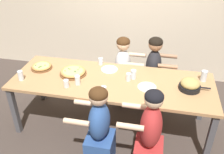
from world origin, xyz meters
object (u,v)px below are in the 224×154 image
object	(u,v)px
drinking_glass_e	(101,62)
drinking_glass_f	(78,81)
drinking_glass_h	(66,84)
pizza_board_main	(42,67)
diner_far_center	(123,72)
drinking_glass_b	(104,90)
drinking_glass_g	(133,75)
drinking_glass_d	(204,77)
diner_near_center	(99,131)
empty_plate_a	(147,87)
drinking_glass_c	(128,77)
diner_far_midright	(153,74)
empty_plate_b	(109,69)
pizza_board_second	(73,72)
skillet_bowl	(190,85)
diner_near_midright	(150,137)
drinking_glass_a	(21,76)

from	to	relation	value
drinking_glass_e	drinking_glass_f	distance (m)	0.60
drinking_glass_h	drinking_glass_e	bearing A→B (deg)	67.63
pizza_board_main	diner_far_center	distance (m)	1.27
drinking_glass_b	drinking_glass_g	bearing A→B (deg)	54.45
drinking_glass_d	diner_near_center	world-z (taller)	diner_near_center
empty_plate_a	drinking_glass_h	world-z (taller)	drinking_glass_h
drinking_glass_c	diner_far_midright	bearing A→B (deg)	65.22
pizza_board_main	drinking_glass_d	distance (m)	2.24
empty_plate_b	drinking_glass_d	xyz separation A→B (m)	(1.28, -0.03, 0.06)
drinking_glass_c	pizza_board_second	bearing A→B (deg)	179.14
skillet_bowl	drinking_glass_f	bearing A→B (deg)	-172.74
diner_far_midright	skillet_bowl	bearing A→B (deg)	34.55
drinking_glass_b	drinking_glass_e	size ratio (longest dim) A/B	0.99
pizza_board_main	pizza_board_second	distance (m)	0.50
empty_plate_b	diner_near_midright	world-z (taller)	diner_near_midright
diner_far_midright	diner_far_center	world-z (taller)	diner_far_midright
drinking_glass_f	diner_far_center	xyz separation A→B (m)	(0.44, 0.88, -0.32)
drinking_glass_g	drinking_glass_d	bearing A→B (deg)	8.45
drinking_glass_f	diner_near_midright	distance (m)	1.15
pizza_board_main	skillet_bowl	xyz separation A→B (m)	(2.05, -0.12, 0.04)
drinking_glass_e	skillet_bowl	bearing A→B (deg)	-17.93
drinking_glass_c	drinking_glass_h	xyz separation A→B (m)	(-0.75, -0.32, -0.00)
skillet_bowl	diner_near_midright	world-z (taller)	diner_near_midright
drinking_glass_d	diner_near_midright	world-z (taller)	diner_near_midright
empty_plate_b	drinking_glass_f	xyz separation A→B (m)	(-0.32, -0.46, 0.05)
drinking_glass_e	drinking_glass_g	size ratio (longest dim) A/B	0.81
drinking_glass_b	drinking_glass_f	distance (m)	0.40
empty_plate_b	drinking_glass_a	xyz separation A→B (m)	(-1.09, -0.51, 0.06)
drinking_glass_g	skillet_bowl	bearing A→B (deg)	-8.72
drinking_glass_a	drinking_glass_f	size ratio (longest dim) A/B	1.06
pizza_board_main	drinking_glass_e	size ratio (longest dim) A/B	2.95
empty_plate_a	drinking_glass_f	distance (m)	0.89
drinking_glass_h	diner_far_midright	bearing A→B (deg)	42.75
skillet_bowl	drinking_glass_c	xyz separation A→B (m)	(-0.78, 0.05, -0.02)
diner_near_center	empty_plate_a	bearing A→B (deg)	-37.61
empty_plate_a	drinking_glass_b	xyz separation A→B (m)	(-0.51, -0.25, 0.04)
pizza_board_second	diner_far_center	xyz separation A→B (m)	(0.59, 0.64, -0.29)
drinking_glass_b	diner_near_center	size ratio (longest dim) A/B	0.09
pizza_board_second	drinking_glass_h	xyz separation A→B (m)	(0.03, -0.33, 0.01)
pizza_board_main	drinking_glass_e	distance (m)	0.85
drinking_glass_h	diner_far_center	size ratio (longest dim) A/B	0.09
empty_plate_a	pizza_board_main	bearing A→B (deg)	173.04
pizza_board_second	drinking_glass_f	distance (m)	0.28
drinking_glass_a	diner_far_center	xyz separation A→B (m)	(1.22, 0.93, -0.33)
empty_plate_a	pizza_board_second	bearing A→B (deg)	172.97
empty_plate_a	empty_plate_b	bearing A→B (deg)	148.51
diner_near_center	diner_far_center	xyz separation A→B (m)	(0.03, 1.38, 0.01)
pizza_board_main	drinking_glass_d	bearing A→B (deg)	3.32
pizza_board_main	drinking_glass_c	distance (m)	1.27
drinking_glass_g	diner_near_center	xyz separation A→B (m)	(-0.27, -0.79, -0.32)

